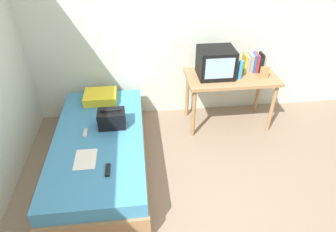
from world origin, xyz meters
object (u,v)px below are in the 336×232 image
Objects in this scene: remote_silver at (85,133)px; magazine at (85,159)px; bed at (101,152)px; desk at (231,82)px; book_row at (254,63)px; tv at (216,63)px; picture_frame at (264,73)px; water_bottle at (240,70)px; remote_dark at (108,170)px; pillow at (100,97)px; handbag at (112,119)px.

magazine is at bearing -83.42° from remote_silver.
desk reaches higher than bed.
magazine is (-2.07, -1.16, -0.39)m from book_row.
desk is 0.39m from book_row.
tv is at bearing 173.41° from desk.
picture_frame is at bearing 13.59° from remote_silver.
water_bottle reaches higher than desk.
tv is 3.06× the size of remote_silver.
picture_frame is 2.27m from remote_silver.
book_row is 1.94× the size of remote_silver.
water_bottle is 2.01m from remote_dark.
pillow is 0.61m from handbag.
handbag is (0.15, 0.17, 0.33)m from bed.
remote_silver is at bearing 96.58° from magazine.
picture_frame is (2.04, 0.58, 0.59)m from bed.
tv reaches higher than magazine.
handbag is at bearing -160.74° from desk.
tv is 1.09× the size of pillow.
picture_frame is at bearing 12.46° from handbag.
picture_frame reaches higher than magazine.
tv is at bearing 167.05° from picture_frame.
water_bottle is 1.80m from pillow.
book_row is at bearing 106.79° from picture_frame.
bed is 0.40m from handbag.
remote_silver is at bearing -99.32° from pillow.
remote_silver is (-0.14, 0.06, 0.24)m from bed.
remote_dark is at bearing -91.10° from handbag.
remote_dark is (-1.53, -1.23, -0.18)m from desk.
remote_silver is at bearing -157.29° from tv.
water_bottle is at bearing 15.76° from handbag.
water_bottle is at bearing -141.81° from book_row.
bed is 0.80m from pillow.
magazine is (-0.07, -1.11, -0.05)m from pillow.
remote_silver is (-1.59, -0.66, -0.45)m from tv.
water_bottle is 1.65× the size of remote_silver.
water_bottle is 1.99m from remote_silver.
water_bottle is at bearing 35.77° from remote_dark.
handbag is at bearing 65.31° from magazine.
bed is at bearing -157.85° from book_row.
picture_frame is 2.10m from pillow.
handbag is 0.59m from magazine.
bed is at bearing -160.51° from water_bottle.
tv is at bearing -1.11° from pillow.
book_row is at bearing 19.19° from desk.
magazine is at bearing -150.64° from book_row.
tv is 0.62m from picture_frame.
remote_silver is (-0.11, -0.69, -0.04)m from pillow.
remote_dark and remote_silver have the same top height.
water_bottle is at bearing 19.49° from bed.
desk is 0.35m from tv.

